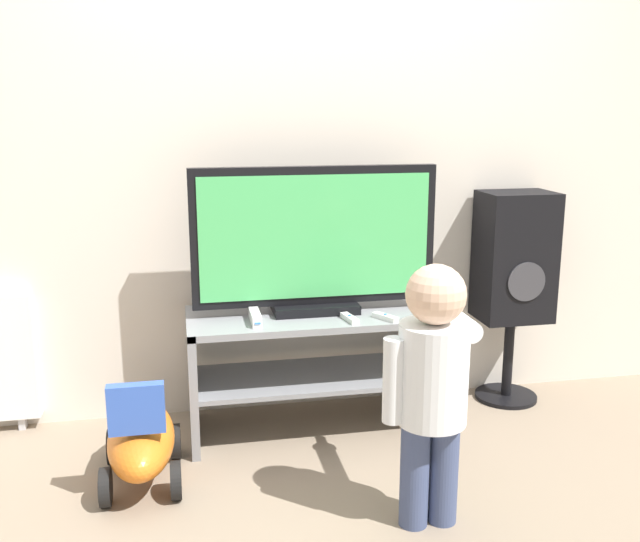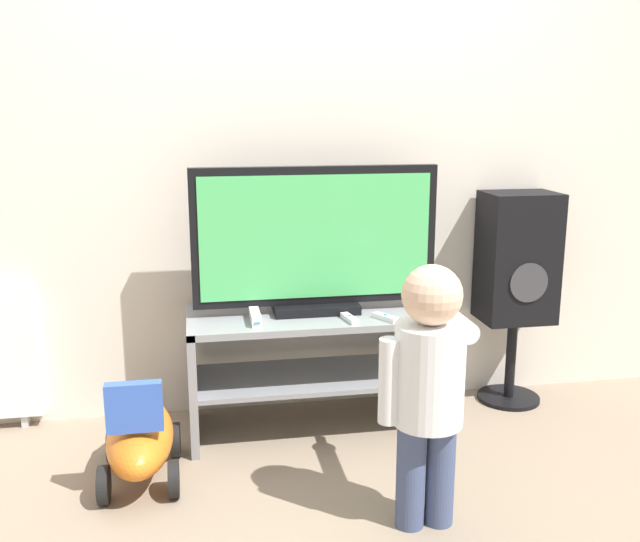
{
  "view_description": "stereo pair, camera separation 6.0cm",
  "coord_description": "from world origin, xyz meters",
  "px_view_note": "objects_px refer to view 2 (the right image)",
  "views": [
    {
      "loc": [
        -0.58,
        -2.78,
        1.46
      ],
      "look_at": [
        0.0,
        0.14,
        0.77
      ],
      "focal_mm": 40.0,
      "sensor_mm": 36.0,
      "label": 1
    },
    {
      "loc": [
        -0.53,
        -2.79,
        1.46
      ],
      "look_at": [
        0.0,
        0.14,
        0.77
      ],
      "focal_mm": 40.0,
      "sensor_mm": 36.0,
      "label": 2
    }
  ],
  "objects_px": {
    "remote_primary": "(385,318)",
    "remote_secondary": "(349,318)",
    "speaker_tower": "(517,264)",
    "ride_on_toy": "(140,438)",
    "child": "(429,375)",
    "game_console": "(255,317)",
    "television": "(315,242)"
  },
  "relations": [
    {
      "from": "remote_primary",
      "to": "child",
      "type": "relative_size",
      "value": 0.14
    },
    {
      "from": "remote_secondary",
      "to": "ride_on_toy",
      "type": "distance_m",
      "value": 0.99
    },
    {
      "from": "remote_secondary",
      "to": "speaker_tower",
      "type": "bearing_deg",
      "value": 17.32
    },
    {
      "from": "game_console",
      "to": "child",
      "type": "distance_m",
      "value": 0.91
    },
    {
      "from": "speaker_tower",
      "to": "ride_on_toy",
      "type": "xyz_separation_m",
      "value": [
        -1.79,
        -0.48,
        -0.53
      ]
    },
    {
      "from": "child",
      "to": "speaker_tower",
      "type": "bearing_deg",
      "value": 51.52
    },
    {
      "from": "game_console",
      "to": "speaker_tower",
      "type": "height_order",
      "value": "speaker_tower"
    },
    {
      "from": "remote_secondary",
      "to": "ride_on_toy",
      "type": "bearing_deg",
      "value": -167.16
    },
    {
      "from": "remote_primary",
      "to": "remote_secondary",
      "type": "height_order",
      "value": "same"
    },
    {
      "from": "remote_primary",
      "to": "ride_on_toy",
      "type": "relative_size",
      "value": 0.22
    },
    {
      "from": "television",
      "to": "remote_secondary",
      "type": "height_order",
      "value": "television"
    },
    {
      "from": "remote_primary",
      "to": "speaker_tower",
      "type": "distance_m",
      "value": 0.81
    },
    {
      "from": "television",
      "to": "speaker_tower",
      "type": "relative_size",
      "value": 1.03
    },
    {
      "from": "ride_on_toy",
      "to": "speaker_tower",
      "type": "bearing_deg",
      "value": 15.11
    },
    {
      "from": "game_console",
      "to": "remote_primary",
      "type": "bearing_deg",
      "value": -6.73
    },
    {
      "from": "speaker_tower",
      "to": "ride_on_toy",
      "type": "distance_m",
      "value": 1.92
    },
    {
      "from": "remote_primary",
      "to": "game_console",
      "type": "bearing_deg",
      "value": 173.27
    },
    {
      "from": "remote_primary",
      "to": "remote_secondary",
      "type": "relative_size",
      "value": 0.96
    },
    {
      "from": "remote_primary",
      "to": "ride_on_toy",
      "type": "height_order",
      "value": "remote_primary"
    },
    {
      "from": "remote_primary",
      "to": "remote_secondary",
      "type": "distance_m",
      "value": 0.16
    },
    {
      "from": "game_console",
      "to": "child",
      "type": "xyz_separation_m",
      "value": [
        0.53,
        -0.74,
        -0.02
      ]
    },
    {
      "from": "speaker_tower",
      "to": "game_console",
      "type": "bearing_deg",
      "value": -170.05
    },
    {
      "from": "remote_secondary",
      "to": "child",
      "type": "height_order",
      "value": "child"
    },
    {
      "from": "game_console",
      "to": "child",
      "type": "height_order",
      "value": "child"
    },
    {
      "from": "remote_primary",
      "to": "remote_secondary",
      "type": "xyz_separation_m",
      "value": [
        -0.16,
        0.01,
        0.0
      ]
    },
    {
      "from": "speaker_tower",
      "to": "ride_on_toy",
      "type": "height_order",
      "value": "speaker_tower"
    },
    {
      "from": "remote_primary",
      "to": "ride_on_toy",
      "type": "xyz_separation_m",
      "value": [
        -1.05,
        -0.19,
        -0.38
      ]
    },
    {
      "from": "speaker_tower",
      "to": "ride_on_toy",
      "type": "relative_size",
      "value": 1.77
    },
    {
      "from": "television",
      "to": "child",
      "type": "relative_size",
      "value": 1.15
    },
    {
      "from": "remote_primary",
      "to": "ride_on_toy",
      "type": "distance_m",
      "value": 1.13
    },
    {
      "from": "television",
      "to": "remote_secondary",
      "type": "bearing_deg",
      "value": -54.44
    },
    {
      "from": "ride_on_toy",
      "to": "game_console",
      "type": "bearing_deg",
      "value": 27.59
    }
  ]
}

